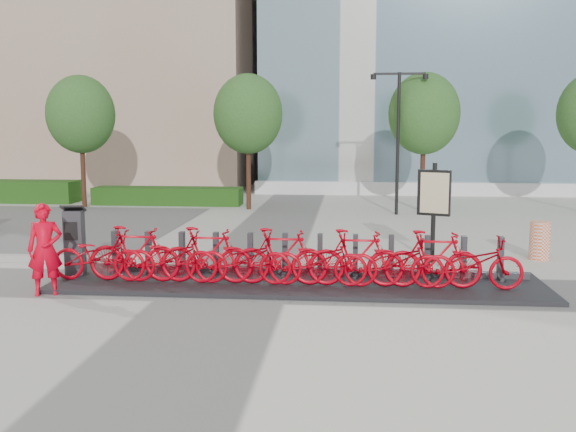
# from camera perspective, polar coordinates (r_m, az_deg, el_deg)

# --- Properties ---
(ground) EXTENTS (120.00, 120.00, 0.00)m
(ground) POSITION_cam_1_polar(r_m,az_deg,el_deg) (12.63, -5.20, -6.27)
(ground) COLOR beige
(hedge_b) EXTENTS (6.00, 1.20, 0.70)m
(hedge_b) POSITION_cam_1_polar(r_m,az_deg,el_deg) (26.41, -10.63, 1.77)
(hedge_b) COLOR #234B15
(hedge_b) RESTS_ON ground
(tree_0) EXTENTS (2.60, 2.60, 5.10)m
(tree_0) POSITION_cam_1_polar(r_m,az_deg,el_deg) (26.15, -17.95, 8.58)
(tree_0) COLOR #57301E
(tree_0) RESTS_ON ground
(tree_1) EXTENTS (2.60, 2.60, 5.10)m
(tree_1) POSITION_cam_1_polar(r_m,az_deg,el_deg) (24.34, -3.57, 9.02)
(tree_1) COLOR #57301E
(tree_1) RESTS_ON ground
(tree_2) EXTENTS (2.60, 2.60, 5.10)m
(tree_2) POSITION_cam_1_polar(r_m,az_deg,el_deg) (24.20, 12.01, 8.88)
(tree_2) COLOR #57301E
(tree_2) RESTS_ON ground
(streetlamp) EXTENTS (2.00, 0.20, 5.00)m
(streetlamp) POSITION_cam_1_polar(r_m,az_deg,el_deg) (23.10, 9.77, 7.86)
(streetlamp) COLOR black
(streetlamp) RESTS_ON ground
(dock_pad) EXTENTS (9.60, 2.40, 0.08)m
(dock_pad) POSITION_cam_1_polar(r_m,az_deg,el_deg) (12.74, 0.84, -5.92)
(dock_pad) COLOR black
(dock_pad) RESTS_ON ground
(dock_rail_posts) EXTENTS (8.02, 0.50, 0.85)m
(dock_rail_posts) POSITION_cam_1_polar(r_m,az_deg,el_deg) (13.10, 1.27, -3.46)
(dock_rail_posts) COLOR #2F2F34
(dock_rail_posts) RESTS_ON dock_pad
(bike_0) EXTENTS (1.88, 0.66, 0.99)m
(bike_0) POSITION_cam_1_polar(r_m,az_deg,el_deg) (13.18, -16.47, -3.41)
(bike_0) COLOR #B0000E
(bike_0) RESTS_ON dock_pad
(bike_1) EXTENTS (1.82, 0.52, 1.10)m
(bike_1) POSITION_cam_1_polar(r_m,az_deg,el_deg) (12.92, -13.51, -3.28)
(bike_1) COLOR #B0000E
(bike_1) RESTS_ON dock_pad
(bike_2) EXTENTS (1.88, 0.66, 0.99)m
(bike_2) POSITION_cam_1_polar(r_m,az_deg,el_deg) (12.72, -10.43, -3.62)
(bike_2) COLOR #B0000E
(bike_2) RESTS_ON dock_pad
(bike_3) EXTENTS (1.82, 0.52, 1.10)m
(bike_3) POSITION_cam_1_polar(r_m,az_deg,el_deg) (12.53, -7.26, -3.47)
(bike_3) COLOR #B0000E
(bike_3) RESTS_ON dock_pad
(bike_4) EXTENTS (1.88, 0.66, 0.99)m
(bike_4) POSITION_cam_1_polar(r_m,az_deg,el_deg) (12.41, -4.00, -3.79)
(bike_4) COLOR #B0000E
(bike_4) RESTS_ON dock_pad
(bike_5) EXTENTS (1.82, 0.52, 1.10)m
(bike_5) POSITION_cam_1_polar(r_m,az_deg,el_deg) (12.30, -0.68, -3.62)
(bike_5) COLOR #B0000E
(bike_5) RESTS_ON dock_pad
(bike_6) EXTENTS (1.88, 0.66, 0.99)m
(bike_6) POSITION_cam_1_polar(r_m,az_deg,el_deg) (12.26, 2.67, -3.93)
(bike_6) COLOR #B0000E
(bike_6) RESTS_ON dock_pad
(bike_7) EXTENTS (1.82, 0.52, 1.10)m
(bike_7) POSITION_cam_1_polar(r_m,az_deg,el_deg) (12.23, 6.05, -3.72)
(bike_7) COLOR #B0000E
(bike_7) RESTS_ON dock_pad
(bike_8) EXTENTS (1.88, 0.66, 0.99)m
(bike_8) POSITION_cam_1_polar(r_m,az_deg,el_deg) (12.27, 9.42, -4.01)
(bike_8) COLOR #B0000E
(bike_8) RESTS_ON dock_pad
(bike_9) EXTENTS (1.82, 0.52, 1.10)m
(bike_9) POSITION_cam_1_polar(r_m,az_deg,el_deg) (12.34, 12.77, -3.78)
(bike_9) COLOR #B0000E
(bike_9) RESTS_ON dock_pad
(bike_10) EXTENTS (1.88, 0.66, 0.99)m
(bike_10) POSITION_cam_1_polar(r_m,az_deg,el_deg) (12.46, 16.06, -4.03)
(bike_10) COLOR #B0000E
(bike_10) RESTS_ON dock_pad
(kiosk) EXTENTS (0.49, 0.43, 1.45)m
(kiosk) POSITION_cam_1_polar(r_m,az_deg,el_deg) (13.87, -18.44, -2.10)
(kiosk) COLOR #2F2F34
(kiosk) RESTS_ON dock_pad
(worker_red) EXTENTS (0.73, 0.62, 1.71)m
(worker_red) POSITION_cam_1_polar(r_m,az_deg,el_deg) (12.63, -20.79, -2.79)
(worker_red) COLOR red
(worker_red) RESTS_ON ground
(construction_barrel) EXTENTS (0.59, 0.59, 0.91)m
(construction_barrel) POSITION_cam_1_polar(r_m,az_deg,el_deg) (16.16, 21.48, -2.04)
(construction_barrel) COLOR #DF4E14
(construction_barrel) RESTS_ON ground
(map_sign) EXTENTS (0.73, 0.38, 2.29)m
(map_sign) POSITION_cam_1_polar(r_m,az_deg,el_deg) (14.91, 12.85, 1.65)
(map_sign) COLOR black
(map_sign) RESTS_ON ground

